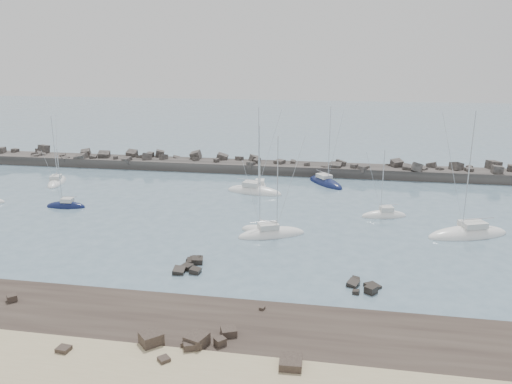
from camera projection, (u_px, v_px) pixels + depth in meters
The scene contains 14 objects.
ground at pixel (243, 240), 62.64m from camera, with size 400.00×400.00×0.00m, color slate.
rock_shelf at pixel (191, 333), 41.75m from camera, with size 140.00×12.00×1.77m.
rock_cluster_near at pixel (191, 265), 54.90m from camera, with size 3.02×4.63×1.54m.
rock_cluster_far at pixel (364, 288), 49.75m from camera, with size 3.66×3.36×1.40m.
breakwater at pixel (243, 169), 99.96m from camera, with size 115.00×7.31×5.18m.
sailboat_1 at pixel (57, 182), 90.40m from camera, with size 4.84×8.65×13.04m.
sailboat_2 at pixel (66, 206), 76.17m from camera, with size 6.22×2.34×9.86m.
sailboat_3 at pixel (254, 192), 84.13m from camera, with size 10.21×5.01×15.49m.
sailboat_4 at pixel (263, 232), 65.16m from camera, with size 6.73×3.93×10.38m.
sailboat_5 at pixel (260, 189), 86.22m from camera, with size 3.17×7.78×12.13m.
sailboat_6 at pixel (271, 235), 64.18m from camera, with size 9.19×6.10×13.98m.
sailboat_7 at pixel (325, 183), 89.88m from camera, with size 8.03×9.44×14.98m.
sailboat_8 at pixel (384, 216), 71.67m from camera, with size 6.85×3.54×10.58m.
sailboat_10 at pixel (468, 235), 64.15m from camera, with size 11.51×7.23×17.25m.
Camera 1 is at (11.76, -57.61, 22.51)m, focal length 35.00 mm.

